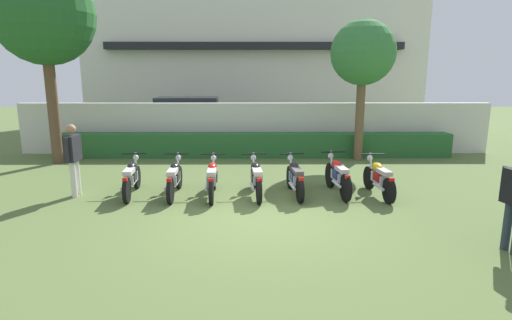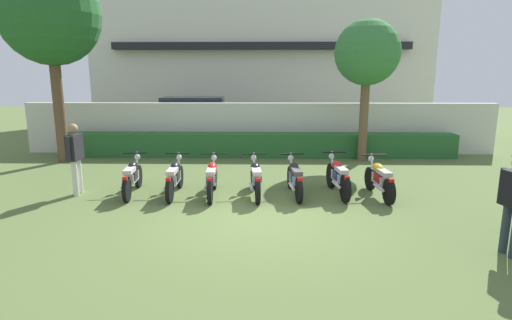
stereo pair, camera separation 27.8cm
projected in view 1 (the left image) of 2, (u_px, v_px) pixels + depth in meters
name	position (u px, v px, depth m)	size (l,w,h in m)	color
ground	(257.00, 219.00, 8.13)	(60.00, 60.00, 0.00)	#566B38
building	(254.00, 54.00, 23.79)	(18.04, 6.50, 8.13)	silver
compound_wall	(255.00, 128.00, 14.93)	(17.14, 0.30, 1.85)	silver
hedge_row	(255.00, 145.00, 14.35)	(13.71, 0.70, 0.83)	#28602D
parked_car	(191.00, 118.00, 18.19)	(4.57, 2.21, 1.89)	black
tree_near_inspector	(44.00, 16.00, 12.43)	(3.09, 3.09, 6.21)	brown
tree_far_side	(363.00, 54.00, 13.13)	(2.10, 2.10, 4.61)	brown
motorcycle_in_row_0	(132.00, 177.00, 9.66)	(0.60, 1.83, 0.95)	black
motorcycle_in_row_1	(174.00, 178.00, 9.63)	(0.60, 1.85, 0.95)	black
motorcycle_in_row_2	(212.00, 178.00, 9.57)	(0.60, 1.85, 0.95)	black
motorcycle_in_row_3	(256.00, 178.00, 9.62)	(0.60, 1.84, 0.95)	black
motorcycle_in_row_4	(295.00, 177.00, 9.66)	(0.60, 1.79, 0.95)	black
motorcycle_in_row_5	(338.00, 176.00, 9.75)	(0.60, 1.87, 0.97)	black
motorcycle_in_row_6	(379.00, 178.00, 9.60)	(0.60, 1.79, 0.95)	black
inspector_person	(73.00, 154.00, 9.48)	(0.23, 0.69, 1.72)	silver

